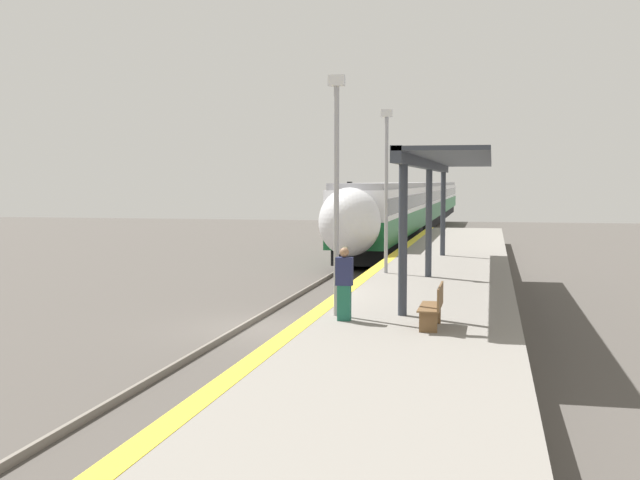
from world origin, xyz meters
TOP-DOWN VIEW (x-y plane):
  - ground_plane at (0.00, 0.00)m, footprint 120.00×120.00m
  - rail_left at (-0.72, 0.00)m, footprint 0.08×90.00m
  - rail_right at (0.72, 0.00)m, footprint 0.08×90.00m
  - train at (0.00, 46.16)m, footprint 2.74×70.79m
  - platform_right at (4.09, 0.00)m, footprint 4.74×64.00m
  - platform_bench at (4.69, -4.37)m, footprint 0.44×1.43m
  - person_waiting at (2.72, -3.90)m, footprint 0.36×0.22m
  - railway_signal at (-2.36, 25.63)m, footprint 0.28×0.28m
  - lamppost_near at (2.43, -3.29)m, footprint 0.36×0.20m
  - lamppost_mid at (2.43, 5.32)m, footprint 0.36×0.20m
  - station_canopy at (4.46, 4.57)m, footprint 2.02×18.03m

SIDE VIEW (x-z plane):
  - ground_plane at x=0.00m, z-range 0.00..0.00m
  - rail_left at x=-0.72m, z-range 0.00..0.15m
  - rail_right at x=0.72m, z-range 0.00..0.15m
  - platform_right at x=4.09m, z-range 0.00..0.98m
  - platform_bench at x=4.69m, z-range 1.00..1.89m
  - person_waiting at x=2.72m, z-range 1.00..2.59m
  - train at x=0.00m, z-range 0.28..4.19m
  - railway_signal at x=-2.36m, z-range 0.47..4.45m
  - lamppost_near at x=2.43m, z-range 1.37..6.71m
  - lamppost_mid at x=2.43m, z-range 1.37..6.71m
  - station_canopy at x=4.46m, z-range 2.61..6.36m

